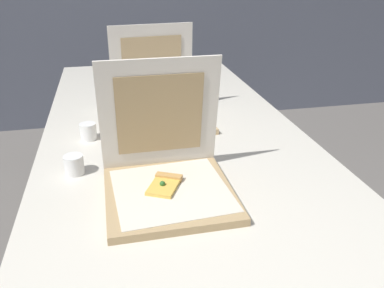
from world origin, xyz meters
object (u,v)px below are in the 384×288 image
(pizza_box_middle, at_px, (160,108))
(cup_white_far, at_px, (109,102))
(cup_white_mid, at_px, (88,131))
(cup_white_near_center, at_px, (74,165))
(table, at_px, (177,149))
(pizza_box_front, at_px, (167,175))

(pizza_box_middle, xyz_separation_m, cup_white_far, (-0.20, 0.19, -0.02))
(cup_white_far, bearing_deg, pizza_box_middle, -42.81)
(cup_white_mid, bearing_deg, cup_white_near_center, -98.04)
(table, bearing_deg, cup_white_mid, 168.18)
(pizza_box_front, xyz_separation_m, cup_white_mid, (-0.23, 0.43, -0.02))
(pizza_box_front, xyz_separation_m, cup_white_near_center, (-0.27, 0.17, -0.02))
(pizza_box_front, bearing_deg, table, 75.49)
(pizza_box_middle, height_order, cup_white_far, pizza_box_middle)
(cup_white_mid, relative_size, cup_white_far, 1.00)
(pizza_box_front, bearing_deg, pizza_box_middle, 83.46)
(pizza_box_front, bearing_deg, cup_white_far, 100.40)
(pizza_box_front, distance_m, cup_white_mid, 0.49)
(pizza_box_middle, distance_m, cup_white_mid, 0.32)
(pizza_box_front, bearing_deg, cup_white_near_center, 147.42)
(cup_white_far, bearing_deg, table, -58.86)
(pizza_box_front, height_order, cup_white_far, pizza_box_front)
(pizza_box_front, relative_size, cup_white_near_center, 5.99)
(table, height_order, cup_white_near_center, cup_white_near_center)
(pizza_box_front, distance_m, cup_white_far, 0.76)
(cup_white_mid, distance_m, cup_white_far, 0.33)
(table, bearing_deg, pizza_box_front, -103.98)
(pizza_box_front, relative_size, cup_white_mid, 5.99)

